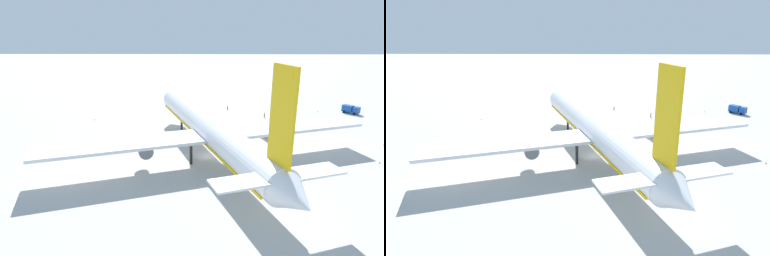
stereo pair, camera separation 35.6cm
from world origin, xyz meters
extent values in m
plane|color=#B2B2AD|center=(0.00, 0.00, 0.00)|extent=(600.00, 600.00, 0.00)
cylinder|color=white|center=(0.00, 0.00, 7.69)|extent=(64.71, 27.22, 6.58)
cone|color=white|center=(33.81, 11.32, 7.69)|extent=(7.04, 7.79, 6.45)
cone|color=white|center=(-34.43, -11.53, 7.69)|extent=(8.23, 8.02, 6.25)
cube|color=#E5B20C|center=(-29.42, -9.85, 18.52)|extent=(5.85, 2.38, 15.08)
cube|color=white|center=(-31.80, -4.31, 9.01)|extent=(7.37, 10.93, 0.36)
cube|color=white|center=(-27.98, -15.72, 9.01)|extent=(7.37, 10.93, 0.36)
cube|color=white|center=(-9.95, 19.31, 6.70)|extent=(20.08, 37.34, 0.70)
cylinder|color=slate|center=(-7.27, 14.46, 4.73)|extent=(6.12, 4.78, 3.24)
cube|color=white|center=(3.69, -21.41, 6.70)|extent=(20.08, 37.34, 0.70)
cylinder|color=slate|center=(2.90, -15.92, 4.48)|extent=(5.68, 5.05, 3.75)
cylinder|color=black|center=(21.92, 7.34, 2.20)|extent=(0.70, 0.70, 4.40)
cylinder|color=black|center=(-4.81, 3.97, 2.20)|extent=(0.70, 0.70, 4.40)
cylinder|color=black|center=(-1.45, -6.07, 2.20)|extent=(0.70, 0.70, 4.40)
cube|color=#E5B20C|center=(0.00, 0.00, 5.88)|extent=(62.10, 26.07, 0.50)
cube|color=#194CA5|center=(40.73, -55.97, 1.61)|extent=(2.88, 2.96, 2.31)
cube|color=#194CA5|center=(43.26, -53.91, 1.68)|extent=(4.38, 4.18, 2.45)
cube|color=black|center=(40.24, -56.37, 2.18)|extent=(1.30, 1.57, 1.02)
cylinder|color=black|center=(41.61, -56.76, 0.45)|extent=(0.89, 0.80, 0.90)
cylinder|color=black|center=(40.13, -54.95, 0.45)|extent=(0.89, 0.80, 0.90)
cylinder|color=black|center=(44.60, -54.32, 0.45)|extent=(0.89, 0.80, 0.90)
cylinder|color=black|center=(43.13, -52.51, 0.45)|extent=(0.89, 0.80, 0.90)
cube|color=#595B60|center=(30.45, -41.88, 0.28)|extent=(2.27, 1.47, 0.15)
cylinder|color=#333338|center=(31.86, -41.83, 0.28)|extent=(0.60, 0.10, 0.08)
cube|color=silver|center=(30.45, -41.88, 0.91)|extent=(1.91, 1.32, 1.11)
cylinder|color=black|center=(31.27, -41.15, 0.20)|extent=(0.40, 0.13, 0.40)
cylinder|color=black|center=(31.31, -42.55, 0.20)|extent=(0.40, 0.13, 0.40)
cylinder|color=black|center=(29.58, -41.20, 0.20)|extent=(0.40, 0.13, 0.40)
cylinder|color=black|center=(29.62, -42.60, 0.20)|extent=(0.40, 0.13, 0.40)
cylinder|color=black|center=(47.67, -9.42, 0.40)|extent=(0.35, 0.35, 0.80)
cylinder|color=#B2F219|center=(47.67, -9.42, 1.10)|extent=(0.44, 0.44, 0.60)
sphere|color=#8C6647|center=(47.67, -9.42, 1.50)|extent=(0.22, 0.22, 0.22)
cylinder|color=#3F3F47|center=(27.45, -44.64, 0.43)|extent=(0.45, 0.45, 0.87)
cylinder|color=orange|center=(27.45, -44.64, 1.20)|extent=(0.57, 0.57, 0.65)
sphere|color=#8C6647|center=(27.45, -44.64, 1.64)|extent=(0.24, 0.24, 0.24)
cylinder|color=#3F3F47|center=(36.70, -21.54, 0.43)|extent=(0.43, 0.43, 0.87)
cylinder|color=orange|center=(36.70, -21.54, 1.20)|extent=(0.54, 0.54, 0.65)
sphere|color=beige|center=(36.70, -21.54, 1.64)|extent=(0.24, 0.24, 0.24)
cone|color=orange|center=(32.01, 37.86, 0.28)|extent=(0.36, 0.36, 0.55)
cone|color=orange|center=(-3.98, -40.80, 0.28)|extent=(0.36, 0.36, 0.55)
cone|color=orange|center=(44.02, -43.21, 0.28)|extent=(0.36, 0.36, 0.55)
camera|label=1|loc=(-75.71, 2.80, 31.31)|focal=30.50mm
camera|label=2|loc=(-75.70, 2.44, 31.31)|focal=30.50mm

